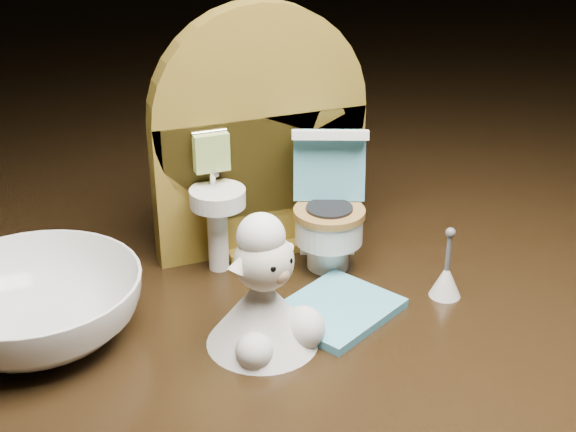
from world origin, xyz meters
name	(u,v)px	position (x,y,z in m)	size (l,w,h in m)	color
backdrop_panel	(259,147)	(0.00, 0.06, 0.07)	(0.13, 0.05, 0.15)	olive
toy_toilet	(329,215)	(0.03, 0.03, 0.03)	(0.05, 0.06, 0.08)	white
bath_mat	(337,310)	(0.01, -0.02, 0.00)	(0.06, 0.05, 0.00)	#53A5C0
toilet_brush	(446,278)	(0.08, -0.03, 0.01)	(0.02, 0.02, 0.04)	white
plush_lamb	(265,300)	(-0.03, -0.04, 0.03)	(0.06, 0.06, 0.07)	silver
ceramic_bowl	(36,307)	(-0.14, 0.01, 0.02)	(0.11, 0.11, 0.03)	white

